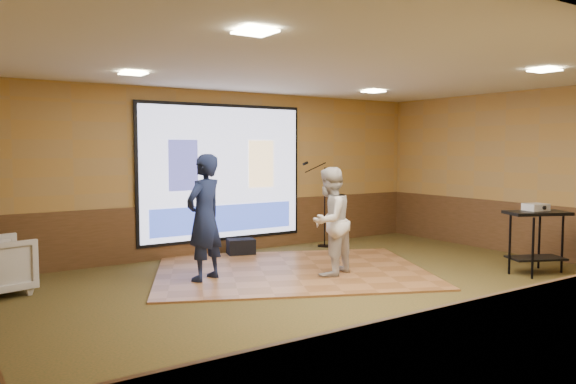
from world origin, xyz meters
TOP-DOWN VIEW (x-y plane):
  - ground at (0.00, 0.00)m, footprint 9.00×9.00m
  - room_shell at (0.00, 0.00)m, footprint 9.04×7.04m
  - wainscot_back at (0.00, 3.48)m, footprint 9.00×0.04m
  - wainscot_right at (4.48, 0.00)m, footprint 0.04×7.00m
  - projector_screen at (0.00, 3.44)m, footprint 3.32×0.06m
  - downlight_nw at (-2.20, 1.80)m, footprint 0.32×0.32m
  - downlight_ne at (2.20, 1.80)m, footprint 0.32×0.32m
  - downlight_sw at (-2.20, -1.50)m, footprint 0.32×0.32m
  - downlight_se at (2.20, -1.50)m, footprint 0.32×0.32m
  - dance_floor at (0.15, 1.42)m, footprint 5.12×4.63m
  - player_left at (-1.27, 1.56)m, footprint 0.79×0.68m
  - player_right at (0.44, 0.81)m, footprint 0.97×0.87m
  - av_table at (3.25, -0.80)m, footprint 0.93×0.49m
  - projector at (3.35, -0.72)m, footprint 0.38×0.34m
  - mic_stand at (1.93, 2.95)m, footprint 0.67×0.27m
  - duffel_bag at (0.14, 3.03)m, footprint 0.55×0.44m

SIDE VIEW (x-z plane):
  - ground at x=0.00m, z-range 0.00..0.00m
  - dance_floor at x=0.15m, z-range 0.00..0.03m
  - duffel_bag at x=0.14m, z-range 0.00..0.30m
  - wainscot_back at x=0.00m, z-range 0.00..0.95m
  - wainscot_right at x=4.48m, z-range 0.00..0.95m
  - mic_stand at x=1.93m, z-range -0.36..1.34m
  - av_table at x=3.25m, z-range 0.20..1.17m
  - player_right at x=0.44m, z-range 0.03..1.67m
  - player_left at x=-1.27m, z-range 0.03..1.87m
  - projector at x=3.35m, z-range 0.97..1.08m
  - projector_screen at x=0.00m, z-range 0.21..2.73m
  - room_shell at x=0.00m, z-range 0.58..3.60m
  - downlight_nw at x=-2.20m, z-range 2.96..2.98m
  - downlight_ne at x=2.20m, z-range 2.96..2.98m
  - downlight_sw at x=-2.20m, z-range 2.96..2.98m
  - downlight_se at x=2.20m, z-range 2.96..2.98m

